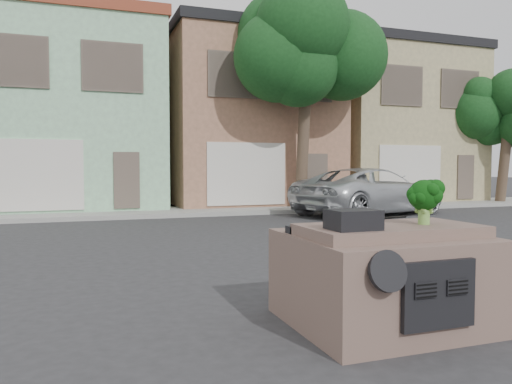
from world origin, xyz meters
TOP-DOWN VIEW (x-y plane):
  - ground_plane at (0.00, 0.00)m, footprint 120.00×120.00m
  - sidewalk at (0.00, 10.50)m, footprint 40.00×3.00m
  - townhouse_mint at (-3.50, 14.50)m, footprint 7.20×8.20m
  - townhouse_tan at (4.00, 14.50)m, footprint 7.20×8.20m
  - townhouse_beige at (11.50, 14.50)m, footprint 7.20×8.20m
  - silver_pickup at (6.77, 7.78)m, footprint 6.61×4.45m
  - tree_near at (5.00, 9.80)m, footprint 4.40×4.00m
  - tree_far at (15.00, 9.80)m, footprint 3.20×3.00m
  - car_dashboard at (0.00, -3.00)m, footprint 2.00×1.80m
  - instrument_hump at (-0.58, -3.35)m, footprint 0.48×0.38m
  - wiper_arm at (0.28, -2.62)m, footprint 0.69×0.15m
  - broccoli at (0.38, -3.22)m, footprint 0.46×0.46m

SIDE VIEW (x-z plane):
  - ground_plane at x=0.00m, z-range 0.00..0.00m
  - silver_pickup at x=6.77m, z-range -0.84..0.84m
  - sidewalk at x=0.00m, z-range 0.00..0.15m
  - car_dashboard at x=0.00m, z-range 0.00..1.12m
  - wiper_arm at x=0.28m, z-range 1.12..1.14m
  - instrument_hump at x=-0.58m, z-range 1.12..1.32m
  - broccoli at x=0.38m, z-range 1.12..1.62m
  - tree_far at x=15.00m, z-range 0.00..6.00m
  - townhouse_mint at x=-3.50m, z-range 0.00..7.55m
  - townhouse_tan at x=4.00m, z-range 0.00..7.55m
  - townhouse_beige at x=11.50m, z-range 0.00..7.55m
  - tree_near at x=5.00m, z-range 0.00..8.50m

